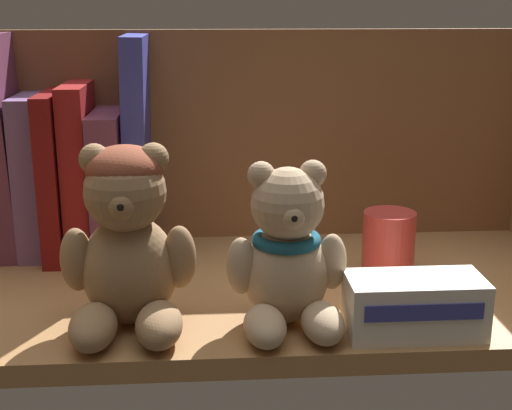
# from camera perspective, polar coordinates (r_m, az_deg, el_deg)

# --- Properties ---
(shelf_board) EXTENTS (0.74, 0.31, 0.02)m
(shelf_board) POSITION_cam_1_polar(r_m,az_deg,el_deg) (0.73, -3.04, -7.12)
(shelf_board) COLOR #9E7042
(shelf_board) RESTS_ON ground
(shelf_back_panel) EXTENTS (0.76, 0.01, 0.27)m
(shelf_back_panel) POSITION_cam_1_polar(r_m,az_deg,el_deg) (0.85, -3.36, 4.82)
(shelf_back_panel) COLOR brown
(shelf_back_panel) RESTS_ON ground
(book_4) EXTENTS (0.03, 0.11, 0.24)m
(book_4) POSITION_cam_1_polar(r_m,az_deg,el_deg) (0.84, -19.32, 4.43)
(book_4) COLOR #67314B
(book_4) RESTS_ON shelf_board
(book_5) EXTENTS (0.03, 0.11, 0.18)m
(book_5) POSITION_cam_1_polar(r_m,az_deg,el_deg) (0.84, -17.20, 2.34)
(book_5) COLOR slate
(book_5) RESTS_ON shelf_board
(book_6) EXTENTS (0.02, 0.14, 0.18)m
(book_6) POSITION_cam_1_polar(r_m,az_deg,el_deg) (0.83, -15.42, 2.54)
(book_6) COLOR maroon
(book_6) RESTS_ON shelf_board
(book_7) EXTENTS (0.03, 0.13, 0.19)m
(book_7) POSITION_cam_1_polar(r_m,az_deg,el_deg) (0.83, -13.65, 2.87)
(book_7) COLOR maroon
(book_7) RESTS_ON shelf_board
(book_8) EXTENTS (0.03, 0.15, 0.16)m
(book_8) POSITION_cam_1_polar(r_m,az_deg,el_deg) (0.83, -11.37, 1.93)
(book_8) COLOR #6A344E
(book_8) RESTS_ON shelf_board
(book_9) EXTENTS (0.03, 0.12, 0.24)m
(book_9) POSITION_cam_1_polar(r_m,az_deg,el_deg) (0.81, -9.37, 4.72)
(book_9) COLOR #373B9B
(book_9) RESTS_ON shelf_board
(teddy_bear_larger) EXTENTS (0.12, 0.12, 0.16)m
(teddy_bear_larger) POSITION_cam_1_polar(r_m,az_deg,el_deg) (0.63, -10.21, -2.97)
(teddy_bear_larger) COLOR #93704C
(teddy_bear_larger) RESTS_ON shelf_board
(teddy_bear_smaller) EXTENTS (0.11, 0.11, 0.15)m
(teddy_bear_smaller) POSITION_cam_1_polar(r_m,az_deg,el_deg) (0.62, 2.53, -4.21)
(teddy_bear_smaller) COLOR tan
(teddy_bear_smaller) RESTS_ON shelf_board
(pillar_candle) EXTENTS (0.05, 0.05, 0.07)m
(pillar_candle) POSITION_cam_1_polar(r_m,az_deg,el_deg) (0.76, 10.51, -3.06)
(pillar_candle) COLOR #C63833
(pillar_candle) RESTS_ON shelf_board
(small_product_box) EXTENTS (0.12, 0.06, 0.05)m
(small_product_box) POSITION_cam_1_polar(r_m,az_deg,el_deg) (0.63, 12.50, -7.82)
(small_product_box) COLOR silver
(small_product_box) RESTS_ON shelf_board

